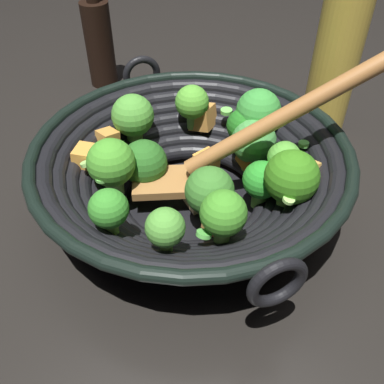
{
  "coord_description": "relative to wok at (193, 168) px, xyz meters",
  "views": [
    {
      "loc": [
        0.28,
        -0.26,
        0.37
      ],
      "look_at": [
        0.01,
        -0.0,
        0.03
      ],
      "focal_mm": 40.82,
      "sensor_mm": 36.0,
      "label": 1
    }
  ],
  "objects": [
    {
      "name": "ground_plane",
      "position": [
        -0.0,
        -0.0,
        -0.06
      ],
      "size": [
        4.0,
        4.0,
        0.0
      ],
      "primitive_type": "plane",
      "color": "black"
    },
    {
      "name": "wok",
      "position": [
        0.0,
        0.0,
        0.0
      ],
      "size": [
        0.38,
        0.36,
        0.2
      ],
      "color": "black",
      "rests_on": "ground"
    },
    {
      "name": "soy_sauce_bottle",
      "position": [
        -0.34,
        0.1,
        0.02
      ],
      "size": [
        0.05,
        0.05,
        0.19
      ],
      "color": "black",
      "rests_on": "ground"
    },
    {
      "name": "cooking_oil_bottle",
      "position": [
        0.01,
        0.26,
        0.05
      ],
      "size": [
        0.06,
        0.06,
        0.26
      ],
      "color": "gold",
      "rests_on": "ground"
    }
  ]
}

